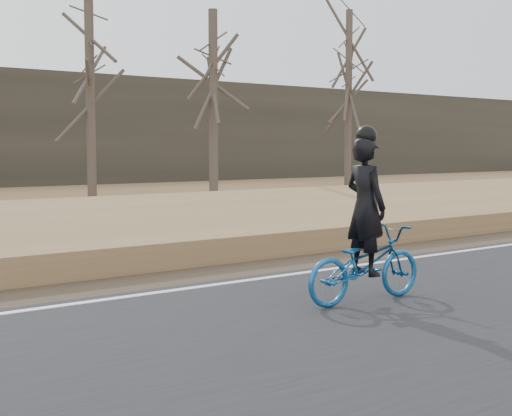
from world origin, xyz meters
TOP-DOWN VIEW (x-y plane):
  - ground at (0.00, 0.00)m, footprint 120.00×120.00m
  - road at (0.00, -2.50)m, footprint 120.00×6.00m
  - edge_line at (0.00, 0.20)m, footprint 120.00×0.12m
  - shoulder at (0.00, 1.20)m, footprint 120.00×1.60m
  - embankment at (0.00, 4.20)m, footprint 120.00×5.00m
  - cyclist at (2.25, -1.85)m, footprint 1.86×0.70m
  - bare_tree_center at (7.19, 18.19)m, footprint 0.36×0.36m
  - bare_tree_right at (10.75, 14.87)m, footprint 0.36×0.36m
  - bare_tree_far_right at (21.82, 19.05)m, footprint 0.36×0.36m

SIDE VIEW (x-z plane):
  - ground at x=0.00m, z-range 0.00..0.00m
  - shoulder at x=0.00m, z-range 0.00..0.04m
  - road at x=0.00m, z-range 0.00..0.06m
  - edge_line at x=0.00m, z-range 0.06..0.07m
  - embankment at x=0.00m, z-range 0.00..0.44m
  - cyclist at x=2.25m, z-range -0.35..1.89m
  - bare_tree_right at x=10.75m, z-range 0.00..7.24m
  - bare_tree_center at x=7.19m, z-range 0.00..7.88m
  - bare_tree_far_right at x=21.82m, z-range 0.00..9.10m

